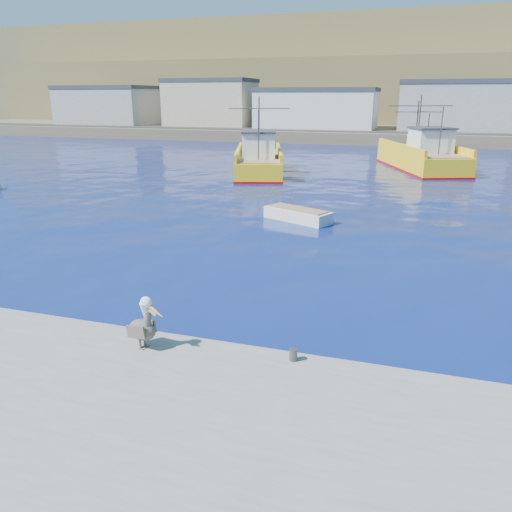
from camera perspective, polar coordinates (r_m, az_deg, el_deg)
The scene contains 8 objects.
ground at distance 16.16m, azimuth -3.38°, elevation -6.06°, with size 260.00×260.00×0.00m, color #071055.
dock_bollards at distance 12.85m, azimuth -6.33°, elevation -9.58°, with size 36.20×0.20×0.30m.
far_shore at distance 123.13m, azimuth 15.82°, elevation 18.37°, with size 200.00×81.00×24.00m.
trawler_yellow_a at distance 44.30m, azimuth 0.32°, elevation 10.75°, with size 7.02×12.21×6.55m.
trawler_yellow_b at distance 49.35m, azimuth 18.45°, elevation 10.67°, with size 8.75×13.56×6.71m.
boat_orange at distance 49.87m, azimuth 17.95°, elevation 10.68°, with size 5.43×8.91×6.09m.
skiff_mid at distance 27.50m, azimuth 4.78°, elevation 4.61°, with size 4.03×2.85×0.83m.
pelican at distance 12.79m, azimuth -12.77°, elevation -7.80°, with size 1.14×0.59×1.41m.
Camera 1 is at (5.33, -13.78, 6.55)m, focal length 35.00 mm.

